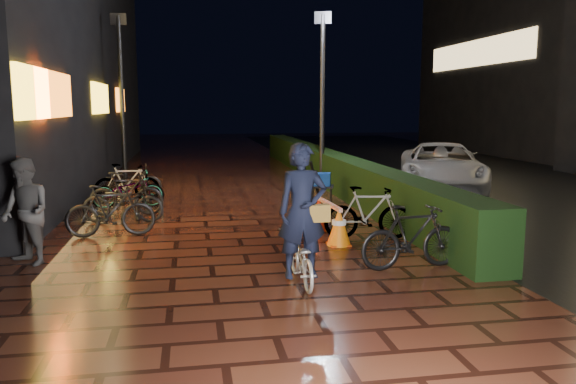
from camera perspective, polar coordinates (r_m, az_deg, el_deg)
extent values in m
plane|color=#381911|center=(9.16, -4.41, -6.34)|extent=(80.00, 80.00, 0.00)
cube|color=black|center=(17.11, 25.28, -0.09)|extent=(11.00, 60.00, 0.01)
cube|color=black|center=(17.41, 3.88, 2.52)|extent=(0.70, 20.00, 1.00)
imported|color=#545456|center=(9.25, -25.11, -1.85)|extent=(0.99, 0.99, 1.62)
imported|color=#B3B2B7|center=(16.46, 15.31, 2.47)|extent=(3.76, 5.26, 1.33)
cube|color=yellow|center=(10.64, -24.51, 9.15)|extent=(0.08, 2.00, 0.90)
cube|color=orange|center=(12.10, -22.73, 9.12)|extent=(0.08, 3.00, 0.90)
cube|color=yellow|center=(18.00, -18.51, 9.00)|extent=(0.08, 2.80, 0.90)
cube|color=orange|center=(22.96, -16.66, 8.93)|extent=(0.08, 2.20, 0.90)
cube|color=black|center=(32.80, 25.26, 16.03)|extent=(8.00, 14.00, 14.00)
cube|color=#FFD88C|center=(30.48, 18.59, 13.23)|extent=(0.06, 10.00, 1.30)
cylinder|color=black|center=(16.40, 3.49, 9.04)|extent=(0.17, 0.17, 4.94)
cube|color=black|center=(16.59, 3.57, 17.27)|extent=(0.47, 0.23, 0.33)
cylinder|color=black|center=(18.65, -16.52, 8.95)|extent=(0.15, 0.15, 5.13)
cube|color=black|center=(18.84, -16.86, 16.46)|extent=(0.50, 0.11, 0.35)
imported|color=silver|center=(7.61, 1.27, -6.73)|extent=(0.49, 1.34, 0.70)
imported|color=black|center=(7.36, 1.46, -1.93)|extent=(0.66, 0.44, 1.78)
cube|color=brown|center=(7.40, 3.06, -2.16)|extent=(0.31, 0.14, 0.23)
cone|color=orange|center=(9.70, 5.19, -3.49)|extent=(0.41, 0.41, 0.66)
cone|color=red|center=(10.85, 3.16, -2.16)|extent=(0.41, 0.41, 0.66)
cube|color=#D9430B|center=(9.77, 5.17, -5.30)|extent=(0.38, 0.38, 0.03)
cube|color=orange|center=(10.91, 3.14, -3.79)|extent=(0.38, 0.38, 0.03)
cube|color=red|center=(10.22, 4.14, -1.19)|extent=(0.15, 1.41, 0.07)
cube|color=black|center=(13.87, 3.45, 0.58)|extent=(0.68, 0.61, 0.04)
cylinder|color=black|center=(13.73, 2.45, -0.41)|extent=(0.04, 0.04, 0.39)
cylinder|color=black|center=(13.71, 4.35, -0.45)|extent=(0.04, 0.04, 0.39)
cylinder|color=black|center=(14.10, 2.57, -0.17)|extent=(0.04, 0.04, 0.39)
cylinder|color=black|center=(14.08, 4.42, -0.21)|extent=(0.04, 0.04, 0.39)
cube|color=#0D3AB0|center=(13.85, 3.46, 1.30)|extent=(0.50, 0.46, 0.31)
cylinder|color=black|center=(13.71, 2.77, 1.15)|extent=(0.37, 0.34, 1.00)
imported|color=black|center=(14.56, -16.06, 0.90)|extent=(1.60, 0.45, 0.96)
imported|color=black|center=(12.73, -16.14, -0.18)|extent=(1.62, 0.54, 0.96)
imported|color=black|center=(15.21, -15.82, 1.06)|extent=(1.69, 0.72, 0.87)
imported|color=black|center=(13.69, -15.96, 0.23)|extent=(1.71, 0.77, 0.87)
imported|color=black|center=(12.00, -16.42, -0.95)|extent=(1.71, 0.79, 0.87)
imported|color=black|center=(10.75, -17.60, -1.84)|extent=(1.62, 0.53, 0.96)
imported|color=black|center=(10.17, 8.18, -2.11)|extent=(1.65, 0.70, 0.96)
imported|color=black|center=(8.44, 12.49, -4.47)|extent=(1.63, 0.59, 0.96)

